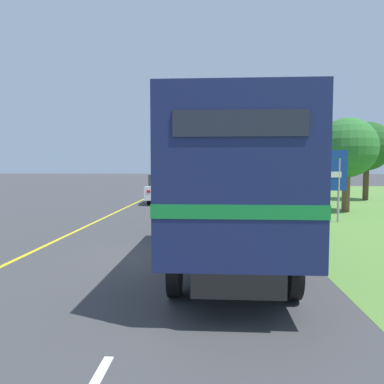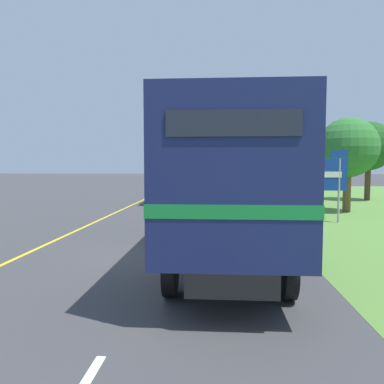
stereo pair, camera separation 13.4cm
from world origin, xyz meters
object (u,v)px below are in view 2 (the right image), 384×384
Objects in this scene: horse_trailer_truck at (226,181)px; roadside_tree_mid at (369,146)px; highway_sign at (322,176)px; delineator_post at (317,232)px; roadside_tree_near at (348,148)px; lead_car_white at (165,189)px.

roadside_tree_mid is at bearing 59.58° from horse_trailer_truck.
highway_sign is 5.64m from delineator_post.
highway_sign is at bearing -121.28° from roadside_tree_near.
horse_trailer_truck is at bearing -76.00° from lead_car_white.
horse_trailer_truck reaches higher than highway_sign.
roadside_tree_near reaches higher than highway_sign.
roadside_tree_mid is at bearing 12.17° from lead_car_white.
horse_trailer_truck is 14.65m from lead_car_white.
roadside_tree_near is (2.30, 3.79, 1.34)m from highway_sign.
roadside_tree_near is at bearing 58.31° from horse_trailer_truck.
roadside_tree_near is 0.90× the size of roadside_tree_mid.
lead_car_white reaches higher than delineator_post.
roadside_tree_mid is (3.63, 6.72, 0.41)m from roadside_tree_near.
highway_sign reaches higher than lead_car_white.
delineator_post is (2.58, 1.35, -1.48)m from horse_trailer_truck.
horse_trailer_truck is at bearing -120.42° from roadside_tree_mid.
roadside_tree_near is (9.95, -3.80, 2.34)m from lead_car_white.
roadside_tree_near is at bearing -20.89° from lead_car_white.
roadside_tree_mid is (13.58, 2.93, 2.74)m from lead_car_white.
roadside_tree_mid reaches higher than delineator_post.
roadside_tree_near is (6.41, 10.38, 1.28)m from horse_trailer_truck.
roadside_tree_mid is 5.62× the size of delineator_post.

